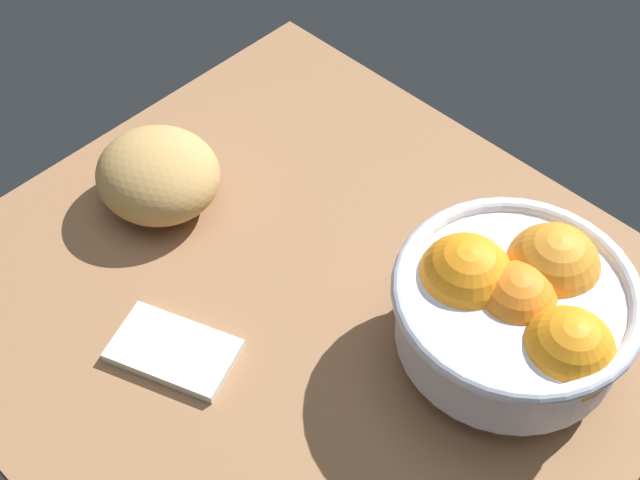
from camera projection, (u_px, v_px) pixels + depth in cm
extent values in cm
cube|color=#906544|center=(305.00, 310.00, 89.22)|extent=(67.25, 61.93, 3.00)
cylinder|color=silver|center=(503.00, 345.00, 83.03)|extent=(8.70, 8.70, 3.00)
cylinder|color=silver|center=(511.00, 315.00, 79.35)|extent=(20.39, 20.39, 6.59)
torus|color=silver|center=(518.00, 293.00, 76.83)|extent=(21.99, 21.99, 1.60)
sphere|color=orange|center=(566.00, 354.00, 74.60)|extent=(8.29, 8.29, 8.29)
sphere|color=orange|center=(551.00, 271.00, 80.19)|extent=(8.83, 8.83, 8.83)
sphere|color=orange|center=(464.00, 282.00, 79.37)|extent=(8.91, 8.91, 8.91)
sphere|color=orange|center=(514.00, 304.00, 78.07)|extent=(7.71, 7.71, 7.71)
ellipsoid|color=tan|center=(158.00, 175.00, 93.74)|extent=(15.42, 14.78, 7.96)
cube|color=silver|center=(174.00, 351.00, 83.74)|extent=(13.27, 10.54, 1.07)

